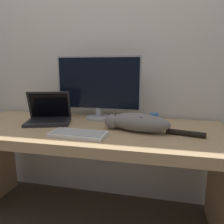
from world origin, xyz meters
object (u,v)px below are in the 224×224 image
(monitor, at_px, (98,87))
(laptop, at_px, (49,117))
(cat, at_px, (137,122))
(external_keyboard, at_px, (78,134))

(monitor, bearing_deg, laptop, -148.21)
(laptop, bearing_deg, cat, -23.15)
(laptop, distance_m, external_keyboard, 0.39)
(laptop, xyz_separation_m, cat, (0.63, -0.06, 0.01))
(laptop, xyz_separation_m, external_keyboard, (0.31, -0.24, -0.03))
(external_keyboard, bearing_deg, cat, 31.05)
(monitor, relative_size, cat, 1.05)
(monitor, distance_m, external_keyboard, 0.49)
(external_keyboard, xyz_separation_m, cat, (0.32, 0.17, 0.05))
(cat, bearing_deg, laptop, -172.94)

